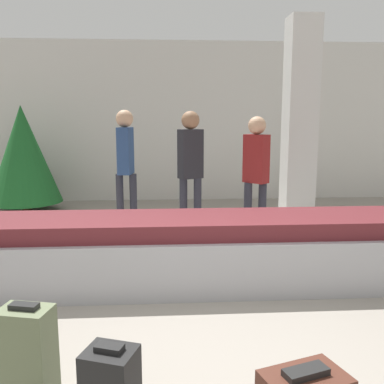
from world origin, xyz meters
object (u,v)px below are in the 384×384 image
object	(u,v)px
traveler_2	(190,162)
suitcase_0	(28,358)
traveler_1	(126,159)
traveler_0	(256,168)
pillar	(300,123)
decorated_tree	(23,154)

from	to	relation	value
traveler_2	suitcase_0	bearing A→B (deg)	-134.67
suitcase_0	traveler_1	bearing A→B (deg)	99.89
traveler_0	pillar	bearing A→B (deg)	-85.69
traveler_2	decorated_tree	world-z (taller)	decorated_tree
decorated_tree	traveler_0	bearing A→B (deg)	-29.61
traveler_0	suitcase_0	bearing A→B (deg)	105.04
suitcase_0	traveler_1	xyz separation A→B (m)	(0.23, 4.00, 0.78)
suitcase_0	traveler_2	world-z (taller)	traveler_2
suitcase_0	traveler_1	world-z (taller)	traveler_1
traveler_2	traveler_1	bearing A→B (deg)	128.15
traveler_1	decorated_tree	world-z (taller)	decorated_tree
traveler_1	decorated_tree	xyz separation A→B (m)	(-1.94, 1.46, -0.05)
pillar	decorated_tree	world-z (taller)	pillar
pillar	traveler_0	xyz separation A→B (m)	(-0.89, -0.98, -0.58)
suitcase_0	traveler_2	distance (m)	3.83
suitcase_0	traveler_1	distance (m)	4.08
pillar	traveler_0	world-z (taller)	pillar
pillar	suitcase_0	bearing A→B (deg)	-124.08
pillar	traveler_0	distance (m)	1.44
suitcase_0	traveler_2	size ratio (longest dim) A/B	0.36
suitcase_0	decorated_tree	size ratio (longest dim) A/B	0.34
suitcase_0	traveler_0	xyz separation A→B (m)	(2.03, 3.33, 0.71)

